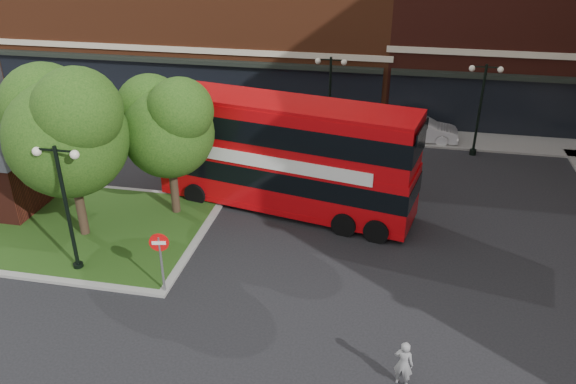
% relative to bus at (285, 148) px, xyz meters
% --- Properties ---
extents(ground, '(120.00, 120.00, 0.00)m').
position_rel_bus_xyz_m(ground, '(-1.07, -6.59, -2.86)').
color(ground, black).
rests_on(ground, ground).
extents(pavement_far, '(44.00, 3.00, 0.12)m').
position_rel_bus_xyz_m(pavement_far, '(-1.07, 9.91, -2.80)').
color(pavement_far, slate).
rests_on(pavement_far, ground).
extents(traffic_island, '(12.60, 7.60, 0.15)m').
position_rel_bus_xyz_m(traffic_island, '(-9.07, -3.59, -2.79)').
color(traffic_island, gray).
rests_on(traffic_island, ground).
extents(tree_island_west, '(5.40, 4.71, 7.21)m').
position_rel_bus_xyz_m(tree_island_west, '(-7.67, -4.01, 1.94)').
color(tree_island_west, '#2D2116').
rests_on(tree_island_west, ground).
extents(tree_island_east, '(4.46, 3.90, 6.29)m').
position_rel_bus_xyz_m(tree_island_east, '(-4.65, -1.52, 1.38)').
color(tree_island_east, '#2D2116').
rests_on(tree_island_east, ground).
extents(lamp_island, '(1.72, 0.36, 5.00)m').
position_rel_bus_xyz_m(lamp_island, '(-6.57, -6.39, -0.03)').
color(lamp_island, black).
rests_on(lamp_island, ground).
extents(lamp_far_left, '(1.72, 0.36, 5.00)m').
position_rel_bus_xyz_m(lamp_far_left, '(0.93, 7.91, -0.03)').
color(lamp_far_left, black).
rests_on(lamp_far_left, ground).
extents(lamp_far_right, '(1.72, 0.36, 5.00)m').
position_rel_bus_xyz_m(lamp_far_right, '(8.93, 7.91, -0.03)').
color(lamp_far_right, black).
rests_on(lamp_far_right, ground).
extents(bus, '(11.70, 4.86, 4.36)m').
position_rel_bus_xyz_m(bus, '(0.00, 0.00, 0.00)').
color(bus, '#BA070C').
rests_on(bus, ground).
extents(woman, '(0.63, 0.50, 1.52)m').
position_rel_bus_xyz_m(woman, '(5.36, -9.76, -2.10)').
color(woman, gray).
rests_on(woman, ground).
extents(car_silver, '(4.71, 2.24, 1.55)m').
position_rel_bus_xyz_m(car_silver, '(-0.83, 7.91, -2.08)').
color(car_silver, silver).
rests_on(car_silver, ground).
extents(car_white, '(4.34, 1.56, 1.42)m').
position_rel_bus_xyz_m(car_white, '(6.05, 9.41, -2.15)').
color(car_white, silver).
rests_on(car_white, ground).
extents(no_entry_sign, '(0.67, 0.19, 2.43)m').
position_rel_bus_xyz_m(no_entry_sign, '(-2.87, -7.09, -1.13)').
color(no_entry_sign, slate).
rests_on(no_entry_sign, ground).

